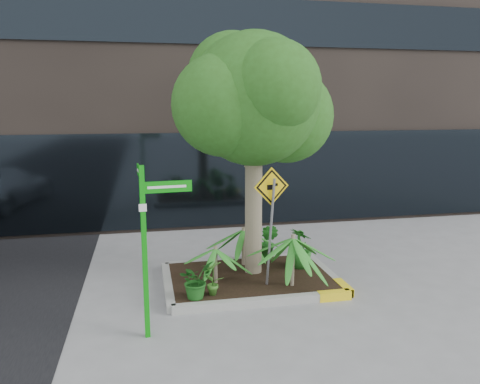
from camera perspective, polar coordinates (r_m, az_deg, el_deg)
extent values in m
plane|color=gray|center=(9.06, 0.40, -11.77)|extent=(80.00, 80.00, 0.00)
cube|color=#9E9E99|center=(10.35, -0.14, -8.40)|extent=(3.20, 0.15, 0.15)
cube|color=#9E9E99|center=(8.35, 2.96, -13.22)|extent=(3.20, 0.15, 0.15)
cube|color=#9E9E99|center=(9.14, -8.78, -11.18)|extent=(0.15, 2.20, 0.15)
cube|color=#9E9E99|center=(9.80, 10.52, -9.70)|extent=(0.15, 2.20, 0.15)
cube|color=yellow|center=(8.75, 11.42, -12.29)|extent=(0.60, 0.17, 0.15)
cube|color=black|center=(9.32, 1.23, -10.30)|extent=(3.05, 2.05, 0.06)
cylinder|color=gray|center=(9.14, 1.66, -1.29)|extent=(0.33, 0.33, 3.13)
cylinder|color=gray|center=(8.99, 2.35, 5.90)|extent=(0.59, 0.17, 1.02)
sphere|color=#265518|center=(8.94, 1.73, 11.23)|extent=(2.50, 2.50, 2.50)
sphere|color=#265518|center=(9.43, 5.65, 9.25)|extent=(1.88, 1.88, 1.88)
sphere|color=#265518|center=(8.61, -2.07, 10.56)|extent=(1.88, 1.88, 1.88)
sphere|color=#265518|center=(8.39, 4.18, 12.67)|extent=(1.67, 1.67, 1.67)
sphere|color=#265518|center=(9.40, -0.92, 13.75)|extent=(1.77, 1.77, 1.77)
cylinder|color=gray|center=(8.73, 6.43, -8.25)|extent=(0.07, 0.07, 0.97)
cylinder|color=gray|center=(8.86, -2.99, -8.81)|extent=(0.07, 0.07, 0.71)
cylinder|color=gray|center=(9.78, 0.41, -6.60)|extent=(0.07, 0.07, 0.81)
imported|color=#185117|center=(8.24, -5.44, -10.63)|extent=(0.82, 0.82, 0.64)
imported|color=#226A1F|center=(9.71, 7.37, -6.76)|extent=(0.63, 0.63, 0.83)
imported|color=#3A7524|center=(8.34, -3.32, -10.31)|extent=(0.48, 0.48, 0.65)
imported|color=#1E661D|center=(10.09, 3.45, -6.10)|extent=(0.62, 0.62, 0.80)
cube|color=#0D9810|center=(7.02, -11.55, -7.40)|extent=(0.08, 0.08, 2.61)
cube|color=#0D9810|center=(6.82, -8.90, 0.64)|extent=(0.73, 0.08, 0.17)
cube|color=#0D9810|center=(7.11, -12.16, 2.45)|extent=(0.08, 0.73, 0.17)
cube|color=white|center=(6.81, -8.89, 0.62)|extent=(0.56, 0.05, 0.04)
cube|color=white|center=(7.11, -12.27, 2.44)|extent=(0.05, 0.56, 0.04)
cube|color=white|center=(6.80, -11.77, -1.90)|extent=(0.11, 0.01, 0.11)
cylinder|color=slate|center=(8.46, 3.74, -5.03)|extent=(0.11, 0.29, 2.03)
cube|color=yellow|center=(8.25, 3.85, 0.69)|extent=(0.67, 0.17, 0.68)
cube|color=black|center=(8.24, 3.87, 0.67)|extent=(0.59, 0.14, 0.61)
cube|color=yellow|center=(8.23, 3.88, 0.67)|extent=(0.50, 0.12, 0.52)
cube|color=black|center=(8.23, 3.81, 0.58)|extent=(0.16, 0.04, 0.09)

